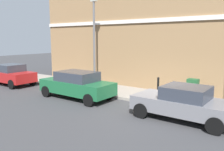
{
  "coord_description": "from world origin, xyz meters",
  "views": [
    {
      "loc": [
        -10.01,
        -4.35,
        3.33
      ],
      "look_at": [
        0.94,
        3.6,
        1.2
      ],
      "focal_mm": 37.62,
      "sensor_mm": 36.0,
      "label": 1
    }
  ],
  "objects_px": {
    "car_red": "(10,74)",
    "bollard_near_cabinet": "(158,86)",
    "car_grey": "(184,103)",
    "car_green": "(77,84)",
    "lamppost": "(94,39)",
    "utility_cabinet": "(192,91)"
  },
  "relations": [
    {
      "from": "car_grey",
      "to": "utility_cabinet",
      "type": "xyz_separation_m",
      "value": [
        2.67,
        0.46,
        -0.05
      ]
    },
    {
      "from": "utility_cabinet",
      "to": "bollard_near_cabinet",
      "type": "height_order",
      "value": "utility_cabinet"
    },
    {
      "from": "car_green",
      "to": "bollard_near_cabinet",
      "type": "bearing_deg",
      "value": -142.34
    },
    {
      "from": "car_grey",
      "to": "car_red",
      "type": "distance_m",
      "value": 12.72
    },
    {
      "from": "car_grey",
      "to": "bollard_near_cabinet",
      "type": "distance_m",
      "value": 3.68
    },
    {
      "from": "utility_cabinet",
      "to": "bollard_near_cabinet",
      "type": "relative_size",
      "value": 1.11
    },
    {
      "from": "bollard_near_cabinet",
      "to": "car_green",
      "type": "bearing_deg",
      "value": 127.44
    },
    {
      "from": "car_red",
      "to": "bollard_near_cabinet",
      "type": "distance_m",
      "value": 10.67
    },
    {
      "from": "car_red",
      "to": "utility_cabinet",
      "type": "xyz_separation_m",
      "value": [
        2.71,
        -12.26,
        -0.08
      ]
    },
    {
      "from": "bollard_near_cabinet",
      "to": "lamppost",
      "type": "relative_size",
      "value": 0.18
    },
    {
      "from": "utility_cabinet",
      "to": "lamppost",
      "type": "xyz_separation_m",
      "value": [
        -0.13,
        6.46,
        2.62
      ]
    },
    {
      "from": "car_green",
      "to": "car_red",
      "type": "bearing_deg",
      "value": 0.43
    },
    {
      "from": "car_red",
      "to": "lamppost",
      "type": "bearing_deg",
      "value": -156.41
    },
    {
      "from": "car_grey",
      "to": "bollard_near_cabinet",
      "type": "height_order",
      "value": "car_grey"
    },
    {
      "from": "car_red",
      "to": "utility_cabinet",
      "type": "height_order",
      "value": "car_red"
    },
    {
      "from": "car_red",
      "to": "utility_cabinet",
      "type": "distance_m",
      "value": 12.56
    },
    {
      "from": "utility_cabinet",
      "to": "bollard_near_cabinet",
      "type": "xyz_separation_m",
      "value": [
        0.1,
        1.96,
        0.02
      ]
    },
    {
      "from": "car_red",
      "to": "utility_cabinet",
      "type": "bearing_deg",
      "value": -167.93
    },
    {
      "from": "car_red",
      "to": "lamppost",
      "type": "xyz_separation_m",
      "value": [
        2.58,
        -5.8,
        2.54
      ]
    },
    {
      "from": "car_grey",
      "to": "utility_cabinet",
      "type": "height_order",
      "value": "car_grey"
    },
    {
      "from": "car_green",
      "to": "lamppost",
      "type": "height_order",
      "value": "lamppost"
    },
    {
      "from": "car_red",
      "to": "bollard_near_cabinet",
      "type": "bearing_deg",
      "value": -165.13
    }
  ]
}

